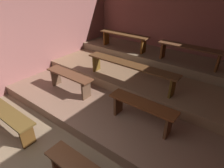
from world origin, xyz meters
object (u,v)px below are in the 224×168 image
bench_lower_left (70,78)px  bench_upper_right (190,50)px  bench_lower_right (142,108)px  bench_middle_center (130,67)px  bench_floor_left (4,113)px  bench_upper_left (124,37)px

bench_lower_left → bench_upper_right: bench_upper_right is taller
bench_lower_left → bench_lower_right: same height
bench_middle_center → bench_upper_right: size_ratio=1.43×
bench_lower_left → bench_lower_right: bearing=0.0°
bench_lower_left → bench_floor_left: bearing=-98.0°
bench_lower_right → bench_upper_right: bearing=89.3°
bench_lower_left → bench_upper_left: size_ratio=0.79×
bench_middle_center → bench_upper_left: bench_upper_left is taller
bench_lower_left → bench_lower_right: size_ratio=1.00×
bench_lower_right → bench_lower_left: bearing=180.0°
bench_lower_left → bench_upper_right: (2.01, 2.33, 0.47)m
bench_upper_right → bench_lower_right: bearing=-90.7°
bench_floor_left → bench_upper_left: bearing=87.2°
bench_lower_left → bench_upper_left: 2.37m
bench_lower_right → bench_upper_left: size_ratio=0.79×
bench_lower_left → bench_middle_center: 1.47m
bench_floor_left → bench_upper_right: bearing=60.0°
bench_upper_right → bench_lower_left: bearing=-130.8°
bench_floor_left → bench_upper_left: 3.92m
bench_lower_left → bench_middle_center: bearing=39.4°
bench_middle_center → bench_lower_left: bearing=-140.6°
bench_lower_right → bench_upper_left: 3.11m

